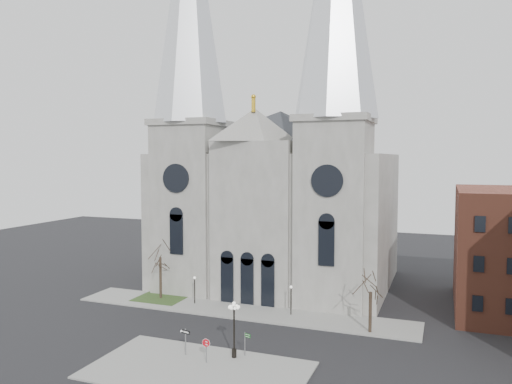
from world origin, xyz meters
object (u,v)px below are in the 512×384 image
(one_way_sign, at_px, (186,337))
(street_name_sign, at_px, (246,342))
(globe_lamp, at_px, (234,322))
(stop_sign, at_px, (206,345))

(one_way_sign, relative_size, street_name_sign, 1.12)
(one_way_sign, bearing_deg, globe_lamp, 25.42)
(stop_sign, bearing_deg, one_way_sign, -178.64)
(globe_lamp, bearing_deg, stop_sign, -132.50)
(stop_sign, xyz_separation_m, globe_lamp, (1.74, 1.90, 1.58))
(stop_sign, height_order, street_name_sign, stop_sign)
(stop_sign, height_order, one_way_sign, one_way_sign)
(globe_lamp, distance_m, one_way_sign, 4.62)
(stop_sign, bearing_deg, street_name_sign, 67.24)
(one_way_sign, bearing_deg, street_name_sign, 30.88)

